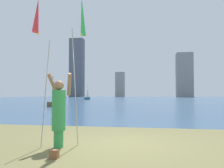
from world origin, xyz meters
TOP-DOWN VIEW (x-y plane):
  - ground at (0.00, 50.95)m, footprint 120.00×138.00m
  - person at (-1.59, -0.65)m, footprint 0.71×0.53m
  - kite_flag_left at (-2.00, -1.07)m, footprint 0.16×0.93m
  - kite_flag_right at (-1.17, 0.01)m, footprint 0.16×1.08m
  - bag at (-1.26, -1.69)m, footprint 0.18×0.14m
  - sailboat_0 at (-14.89, 49.52)m, footprint 1.12×1.81m
  - sailboat_1 at (-10.24, 18.66)m, footprint 1.14×1.73m
  - skyline_tower_0 at (-35.21, 103.13)m, footprint 6.38×4.72m
  - skyline_tower_1 at (-15.00, 107.53)m, footprint 4.07×5.04m
  - skyline_tower_2 at (14.27, 103.55)m, footprint 6.94×7.19m

SIDE VIEW (x-z plane):
  - ground at x=0.00m, z-range -0.12..0.00m
  - bag at x=-1.26m, z-range 0.00..0.18m
  - sailboat_1 at x=-10.24m, z-range -1.41..1.98m
  - person at x=-1.59m, z-range -0.02..1.93m
  - sailboat_0 at x=-14.89m, z-range -0.66..3.10m
  - kite_flag_left at x=-2.00m, z-range 1.34..5.17m
  - kite_flag_right at x=-1.17m, z-range 1.43..5.63m
  - skyline_tower_1 at x=-15.00m, z-range 0.00..11.76m
  - skyline_tower_2 at x=14.27m, z-range 0.00..19.38m
  - skyline_tower_0 at x=-35.21m, z-range 0.00..27.72m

